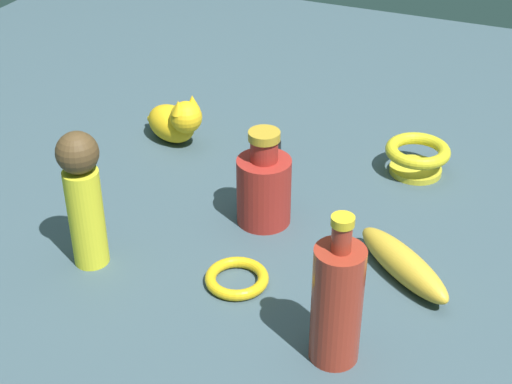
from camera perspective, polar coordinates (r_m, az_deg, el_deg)
ground at (r=1.21m, az=-0.00°, el=-1.77°), size 2.00×2.00×0.00m
bangle at (r=1.07m, az=-1.42°, el=-6.37°), size 0.09×0.09×0.02m
cat_figurine at (r=1.40m, az=-5.95°, el=5.23°), size 0.14×0.10×0.10m
nail_polish_jar at (r=1.36m, az=0.97°, el=3.43°), size 0.04×0.04×0.04m
bottle_tall at (r=0.92m, az=5.98°, el=-8.07°), size 0.06×0.06×0.20m
bottle_short at (r=1.16m, az=0.58°, el=0.43°), size 0.08×0.08×0.15m
person_figure_adult at (r=1.07m, az=-12.59°, el=-0.29°), size 0.07×0.07×0.21m
bowl at (r=1.33m, az=11.78°, el=2.66°), size 0.11×0.11×0.05m
banana at (r=1.09m, az=10.78°, el=-5.21°), size 0.17×0.15×0.05m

